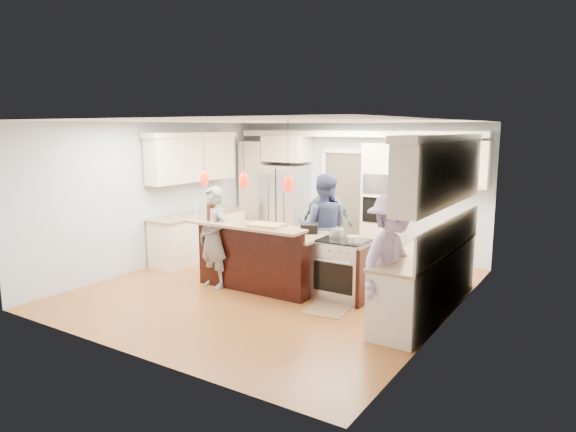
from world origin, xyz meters
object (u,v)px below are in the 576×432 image
object	(u,v)px
person_bar_end	(214,238)
kitchen_island	(267,256)
person_far_left	(323,227)
refrigerator	(285,206)
island_range	(345,269)

from	to	relation	value
person_bar_end	kitchen_island	bearing A→B (deg)	51.88
kitchen_island	person_far_left	bearing A→B (deg)	50.25
kitchen_island	person_bar_end	bearing A→B (deg)	-139.09
refrigerator	person_far_left	bearing A→B (deg)	-42.55
refrigerator	person_far_left	size ratio (longest dim) A/B	0.98
kitchen_island	island_range	world-z (taller)	kitchen_island
refrigerator	person_bar_end	distance (m)	3.20
person_far_left	person_bar_end	bearing A→B (deg)	23.77
refrigerator	kitchen_island	distance (m)	2.91
person_far_left	kitchen_island	bearing A→B (deg)	28.07
kitchen_island	person_bar_end	xyz separation A→B (m)	(-0.65, -0.57, 0.35)
refrigerator	kitchen_island	world-z (taller)	refrigerator
person_bar_end	island_range	bearing A→B (deg)	28.27
person_bar_end	person_far_left	distance (m)	1.87
kitchen_island	island_range	distance (m)	1.41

